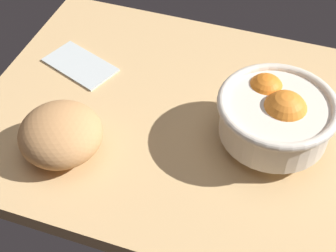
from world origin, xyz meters
The scene contains 4 objects.
ground_plane centered at (0.00, 0.00, -1.50)cm, with size 68.78×57.44×3.00cm, color tan.
fruit_bowl centered at (-19.09, 1.02, 6.33)cm, with size 19.87×19.87×11.32cm.
bread_loaf centered at (13.78, 14.65, 4.08)cm, with size 14.06×14.01×8.16cm, color tan.
napkin_folded centered at (20.93, -6.43, 0.43)cm, with size 14.32×7.99×0.86cm, color silver.
Camera 1 is at (-21.55, 62.86, 66.64)cm, focal length 54.90 mm.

